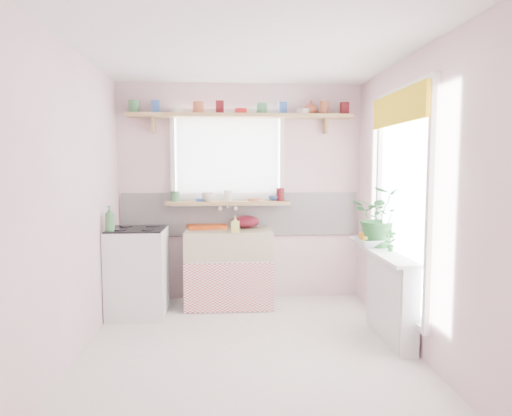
{
  "coord_description": "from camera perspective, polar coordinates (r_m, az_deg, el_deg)",
  "views": [
    {
      "loc": [
        -0.19,
        -3.71,
        1.56
      ],
      "look_at": [
        0.11,
        0.55,
        1.16
      ],
      "focal_mm": 32.0,
      "sensor_mm": 36.0,
      "label": 1
    }
  ],
  "objects": [
    {
      "name": "windowsill",
      "position": [
        5.21,
        -3.51,
        0.65
      ],
      "size": [
        1.4,
        0.22,
        0.04
      ],
      "primitive_type": "cube",
      "color": "tan",
      "rests_on": "room"
    },
    {
      "name": "soap_bottle_sink",
      "position": [
        4.85,
        -2.61,
        -2.04
      ],
      "size": [
        0.09,
        0.09,
        0.18
      ],
      "primitive_type": "imported",
      "rotation": [
        0.0,
        0.0,
        -0.12
      ],
      "color": "#DCD661",
      "rests_on": "sink_unit"
    },
    {
      "name": "fruit_bowl",
      "position": [
        4.59,
        13.86,
        -4.19
      ],
      "size": [
        0.4,
        0.4,
        0.08
      ],
      "primitive_type": "imported",
      "rotation": [
        0.0,
        0.0,
        0.22
      ],
      "color": "silver",
      "rests_on": "radiator_ledge"
    },
    {
      "name": "fruit",
      "position": [
        4.59,
        13.93,
        -3.4
      ],
      "size": [
        0.2,
        0.14,
        0.1
      ],
      "color": "orange",
      "rests_on": "fruit_bowl"
    },
    {
      "name": "sill_cup",
      "position": [
        5.15,
        -6.02,
        1.38
      ],
      "size": [
        0.14,
        0.14,
        0.1
      ],
      "primitive_type": "imported",
      "rotation": [
        0.0,
        0.0,
        0.03
      ],
      "color": "beige",
      "rests_on": "windowsill"
    },
    {
      "name": "radiator_ledge",
      "position": [
        4.34,
        16.5,
        -10.47
      ],
      "size": [
        0.22,
        0.95,
        0.78
      ],
      "color": "white",
      "rests_on": "ground"
    },
    {
      "name": "sill_bowl",
      "position": [
        5.3,
        2.53,
        1.26
      ],
      "size": [
        0.23,
        0.23,
        0.06
      ],
      "primitive_type": "imported",
      "rotation": [
        0.0,
        0.0,
        0.32
      ],
      "color": "#3655B0",
      "rests_on": "windowsill"
    },
    {
      "name": "colander",
      "position": [
        5.26,
        -1.29,
        -1.69
      ],
      "size": [
        0.41,
        0.41,
        0.14
      ],
      "primitive_type": "ellipsoid",
      "rotation": [
        0.0,
        0.0,
        -0.39
      ],
      "color": "#5B0F1D",
      "rests_on": "sink_unit"
    },
    {
      "name": "herb_pot",
      "position": [
        4.38,
        16.42,
        -3.91
      ],
      "size": [
        0.12,
        0.1,
        0.2
      ],
      "primitive_type": "imported",
      "rotation": [
        0.0,
        0.0,
        -0.31
      ],
      "color": "#2D712E",
      "rests_on": "radiator_ledge"
    },
    {
      "name": "jade_plant",
      "position": [
        4.6,
        15.36,
        -1.03
      ],
      "size": [
        0.67,
        0.63,
        0.59
      ],
      "primitive_type": "imported",
      "rotation": [
        0.0,
        0.0,
        -0.41
      ],
      "color": "#255E2A",
      "rests_on": "radiator_ledge"
    },
    {
      "name": "cooker_bottle",
      "position": [
        4.71,
        -17.83,
        -1.27
      ],
      "size": [
        0.12,
        0.12,
        0.26
      ],
      "primitive_type": "imported",
      "rotation": [
        0.0,
        0.0,
        -0.31
      ],
      "color": "#408148",
      "rests_on": "cooker"
    },
    {
      "name": "shelf_crockery",
      "position": [
        5.22,
        -1.9,
        12.27
      ],
      "size": [
        2.47,
        0.11,
        0.12
      ],
      "color": "#3F7F4C",
      "rests_on": "pine_shelf"
    },
    {
      "name": "room",
      "position": [
        4.65,
        6.57,
        2.92
      ],
      "size": [
        3.2,
        3.2,
        3.2
      ],
      "color": "silver",
      "rests_on": "ground"
    },
    {
      "name": "dish_tray",
      "position": [
        5.26,
        -6.22,
        -2.27
      ],
      "size": [
        0.49,
        0.4,
        0.04
      ],
      "primitive_type": "cube",
      "rotation": [
        0.0,
        0.0,
        0.2
      ],
      "color": "#CA4812",
      "rests_on": "sink_unit"
    },
    {
      "name": "shelf_vase",
      "position": [
        5.38,
        6.85,
        12.36
      ],
      "size": [
        0.21,
        0.21,
        0.17
      ],
      "primitive_type": "imported",
      "rotation": [
        0.0,
        0.0,
        0.39
      ],
      "color": "#AC4C35",
      "rests_on": "pine_shelf"
    },
    {
      "name": "sink_unit",
      "position": [
        5.13,
        -3.45,
        -7.43
      ],
      "size": [
        0.95,
        0.65,
        1.11
      ],
      "color": "white",
      "rests_on": "ground"
    },
    {
      "name": "sill_crockery",
      "position": [
        5.2,
        -3.52,
        1.49
      ],
      "size": [
        1.35,
        0.11,
        0.12
      ],
      "color": "#3F7F4C",
      "rests_on": "windowsill"
    },
    {
      "name": "cooker",
      "position": [
        4.97,
        -14.55,
        -7.66
      ],
      "size": [
        0.58,
        0.58,
        0.93
      ],
      "color": "white",
      "rests_on": "ground"
    },
    {
      "name": "pine_shelf",
      "position": [
        5.22,
        -1.89,
        11.45
      ],
      "size": [
        2.52,
        0.24,
        0.04
      ],
      "primitive_type": "cube",
      "color": "tan",
      "rests_on": "room"
    }
  ]
}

